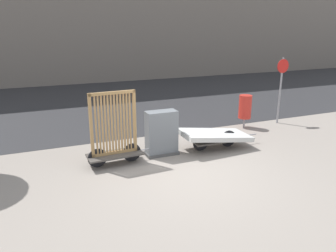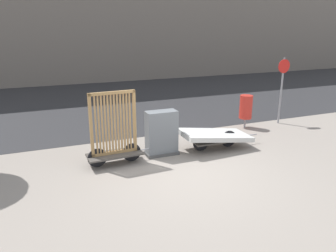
{
  "view_description": "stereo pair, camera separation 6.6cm",
  "coord_description": "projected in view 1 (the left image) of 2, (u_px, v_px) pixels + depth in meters",
  "views": [
    {
      "loc": [
        -3.08,
        -6.11,
        3.25
      ],
      "look_at": [
        0.0,
        1.29,
        0.82
      ],
      "focal_mm": 35.0,
      "sensor_mm": 36.0,
      "label": 1
    },
    {
      "loc": [
        -3.02,
        -6.13,
        3.25
      ],
      "look_at": [
        0.0,
        1.29,
        0.82
      ],
      "focal_mm": 35.0,
      "sensor_mm": 36.0,
      "label": 2
    }
  ],
  "objects": [
    {
      "name": "ground_plane",
      "position": [
        190.0,
        175.0,
        7.47
      ],
      "size": [
        60.0,
        60.0,
        0.0
      ],
      "primitive_type": "plane",
      "color": "gray"
    },
    {
      "name": "road_strip",
      "position": [
        108.0,
        101.0,
        14.85
      ],
      "size": [
        56.0,
        10.7,
        0.01
      ],
      "color": "#2D2D30",
      "rests_on": "ground_plane"
    },
    {
      "name": "bike_cart_with_bedframe",
      "position": [
        114.0,
        138.0,
        7.89
      ],
      "size": [
        2.05,
        0.64,
        1.82
      ],
      "rotation": [
        0.0,
        0.0,
        0.04
      ],
      "color": "#4C4742",
      "rests_on": "ground_plane"
    },
    {
      "name": "bike_cart_with_mattress",
      "position": [
        215.0,
        136.0,
        9.02
      ],
      "size": [
        2.35,
        0.98,
        0.58
      ],
      "rotation": [
        0.0,
        0.0,
        -0.01
      ],
      "color": "#4C4742",
      "rests_on": "ground_plane"
    },
    {
      "name": "utility_cabinet",
      "position": [
        161.0,
        135.0,
        8.55
      ],
      "size": [
        0.87,
        0.44,
        1.18
      ],
      "color": "#4C4C4C",
      "rests_on": "ground_plane"
    },
    {
      "name": "trash_bin",
      "position": [
        245.0,
        107.0,
        10.84
      ],
      "size": [
        0.42,
        0.42,
        1.1
      ],
      "color": "gray",
      "rests_on": "ground_plane"
    },
    {
      "name": "sign_post",
      "position": [
        281.0,
        83.0,
        11.14
      ],
      "size": [
        0.46,
        0.06,
        2.27
      ],
      "color": "gray",
      "rests_on": "ground_plane"
    }
  ]
}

